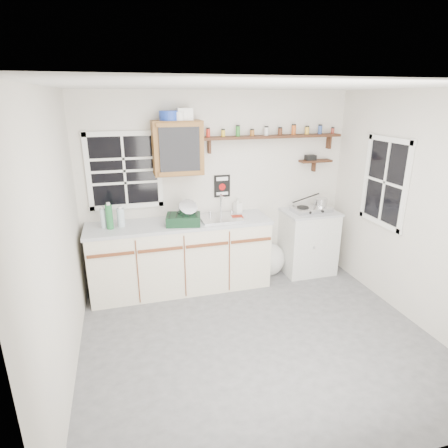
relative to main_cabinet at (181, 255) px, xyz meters
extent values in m
cube|color=#4F4F52|center=(0.58, -1.30, -0.47)|extent=(3.60, 3.20, 0.02)
cube|color=silver|center=(0.58, -1.30, 2.05)|extent=(3.60, 3.20, 0.02)
cube|color=beige|center=(-1.23, -1.30, 0.79)|extent=(0.02, 3.20, 2.50)
cube|color=beige|center=(2.40, -1.30, 0.79)|extent=(0.02, 3.20, 2.50)
cube|color=beige|center=(0.58, 0.31, 0.79)|extent=(3.60, 0.02, 2.50)
cube|color=beige|center=(0.58, -2.91, 0.79)|extent=(3.60, 0.02, 2.50)
cube|color=beige|center=(0.00, 0.00, -0.02)|extent=(2.27, 0.60, 0.88)
cube|color=#A1A4A9|center=(0.00, 0.00, 0.44)|extent=(2.31, 0.62, 0.04)
cube|color=brown|center=(-0.85, -0.31, 0.24)|extent=(0.53, 0.02, 0.03)
cube|color=brown|center=(-0.28, -0.31, 0.24)|extent=(0.53, 0.02, 0.03)
cube|color=brown|center=(0.28, -0.31, 0.24)|extent=(0.53, 0.02, 0.03)
cube|color=brown|center=(0.85, -0.31, 0.24)|extent=(0.53, 0.02, 0.03)
cube|color=beige|center=(1.83, 0.03, -0.02)|extent=(0.70, 0.55, 0.88)
cube|color=#A1A4A9|center=(1.83, 0.03, 0.43)|extent=(0.73, 0.57, 0.03)
cube|color=silver|center=(0.53, 0.00, 0.46)|extent=(0.52, 0.44, 0.03)
cylinder|color=silver|center=(0.58, 0.16, 0.60)|extent=(0.02, 0.02, 0.28)
cylinder|color=silver|center=(0.58, 0.10, 0.73)|extent=(0.02, 0.14, 0.02)
cube|color=brown|center=(0.03, 0.15, 1.36)|extent=(0.60, 0.30, 0.65)
cube|color=black|center=(0.03, -0.01, 1.36)|extent=(0.48, 0.02, 0.52)
cylinder|color=#1938A7|center=(-0.05, 0.15, 1.74)|extent=(0.24, 0.24, 0.11)
cube|color=silver|center=(0.14, 0.15, 1.76)|extent=(0.18, 0.15, 0.14)
cylinder|color=silver|center=(0.06, 0.10, 1.74)|extent=(0.12, 0.12, 0.10)
cube|color=black|center=(1.31, 0.21, 1.46)|extent=(1.91, 0.18, 0.04)
cube|color=black|center=(0.45, 0.25, 1.36)|extent=(0.03, 0.10, 0.18)
cube|color=black|center=(2.17, 0.25, 1.36)|extent=(0.03, 0.10, 0.18)
cylinder|color=red|center=(0.43, 0.21, 1.53)|extent=(0.05, 0.05, 0.10)
cylinder|color=black|center=(0.43, 0.21, 1.58)|extent=(0.05, 0.05, 0.02)
cylinder|color=gold|center=(0.63, 0.21, 1.52)|extent=(0.05, 0.05, 0.08)
cylinder|color=black|center=(0.63, 0.21, 1.56)|extent=(0.04, 0.04, 0.02)
cylinder|color=#267226|center=(0.82, 0.21, 1.54)|extent=(0.05, 0.05, 0.12)
cylinder|color=black|center=(0.82, 0.21, 1.61)|extent=(0.05, 0.05, 0.02)
cylinder|color=#99591E|center=(1.02, 0.21, 1.51)|extent=(0.06, 0.06, 0.07)
cylinder|color=black|center=(1.02, 0.21, 1.56)|extent=(0.05, 0.05, 0.02)
cylinder|color=silver|center=(1.21, 0.21, 1.53)|extent=(0.06, 0.06, 0.10)
cylinder|color=black|center=(1.21, 0.21, 1.59)|extent=(0.05, 0.05, 0.02)
cylinder|color=#4C2614|center=(1.41, 0.21, 1.52)|extent=(0.06, 0.06, 0.09)
cylinder|color=black|center=(1.41, 0.21, 1.57)|extent=(0.05, 0.05, 0.02)
cylinder|color=#B24C19|center=(1.60, 0.21, 1.54)|extent=(0.06, 0.06, 0.12)
cylinder|color=black|center=(1.60, 0.21, 1.61)|extent=(0.05, 0.05, 0.02)
cylinder|color=gold|center=(1.80, 0.21, 1.52)|extent=(0.06, 0.06, 0.09)
cylinder|color=black|center=(1.80, 0.21, 1.58)|extent=(0.05, 0.05, 0.02)
cylinder|color=#334C8C|center=(1.99, 0.21, 1.53)|extent=(0.05, 0.05, 0.11)
cylinder|color=black|center=(1.99, 0.21, 1.59)|extent=(0.05, 0.05, 0.02)
cylinder|color=maroon|center=(2.19, 0.21, 1.51)|extent=(0.05, 0.05, 0.07)
cylinder|color=black|center=(2.19, 0.21, 1.55)|extent=(0.04, 0.04, 0.02)
cube|color=black|center=(1.96, 0.22, 1.11)|extent=(0.45, 0.15, 0.03)
cube|color=black|center=(1.96, 0.26, 1.03)|extent=(0.03, 0.08, 0.14)
cube|color=black|center=(1.88, 0.22, 1.16)|extent=(0.14, 0.10, 0.07)
cube|color=black|center=(0.63, 0.29, 0.82)|extent=(0.22, 0.01, 0.30)
cube|color=white|center=(0.63, 0.28, 0.92)|extent=(0.16, 0.00, 0.05)
cylinder|color=#A50C0C|center=(0.63, 0.28, 0.81)|extent=(0.09, 0.01, 0.09)
cube|color=white|center=(0.63, 0.28, 0.72)|extent=(0.16, 0.00, 0.04)
cube|color=black|center=(-0.62, 0.29, 1.09)|extent=(0.85, 0.02, 0.90)
cube|color=silver|center=(-0.62, 0.29, 1.09)|extent=(0.93, 0.03, 0.98)
cube|color=black|center=(2.37, -0.75, 0.99)|extent=(0.02, 0.70, 1.00)
cube|color=silver|center=(2.37, -0.75, 0.99)|extent=(0.03, 0.78, 1.08)
cylinder|color=silver|center=(-0.91, 0.03, 0.58)|extent=(0.07, 0.07, 0.24)
cylinder|color=silver|center=(-0.91, 0.03, 0.71)|extent=(0.04, 0.04, 0.03)
cylinder|color=#246C38|center=(-0.84, -0.03, 0.61)|extent=(0.08, 0.08, 0.29)
cylinder|color=silver|center=(-0.84, -0.03, 0.77)|extent=(0.04, 0.04, 0.03)
cylinder|color=silver|center=(-0.71, 0.03, 0.57)|extent=(0.09, 0.09, 0.23)
cylinder|color=silver|center=(-0.71, 0.03, 0.70)|extent=(0.05, 0.05, 0.03)
cube|color=black|center=(0.04, -0.09, 0.52)|extent=(0.47, 0.39, 0.12)
cylinder|color=silver|center=(0.09, -0.09, 0.64)|extent=(0.26, 0.29, 0.25)
imported|color=white|center=(0.83, 0.21, 0.56)|extent=(0.11, 0.12, 0.20)
cube|color=maroon|center=(0.75, -0.02, 0.47)|extent=(0.16, 0.14, 0.02)
cube|color=silver|center=(1.84, 0.01, 0.48)|extent=(0.54, 0.31, 0.07)
cylinder|color=black|center=(1.71, 0.01, 0.52)|extent=(0.16, 0.16, 0.01)
cylinder|color=black|center=(1.97, 0.01, 0.52)|extent=(0.16, 0.16, 0.01)
cylinder|color=silver|center=(1.97, 0.01, 0.57)|extent=(0.18, 0.18, 0.11)
cylinder|color=black|center=(1.79, 0.10, 0.62)|extent=(0.31, 0.22, 0.18)
ellipsoid|color=silver|center=(1.27, 0.10, -0.25)|extent=(0.44, 0.40, 0.46)
cone|color=silver|center=(1.29, 0.10, -0.04)|extent=(0.13, 0.13, 0.13)
camera|label=1|loc=(-0.66, -4.45, 1.95)|focal=30.00mm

